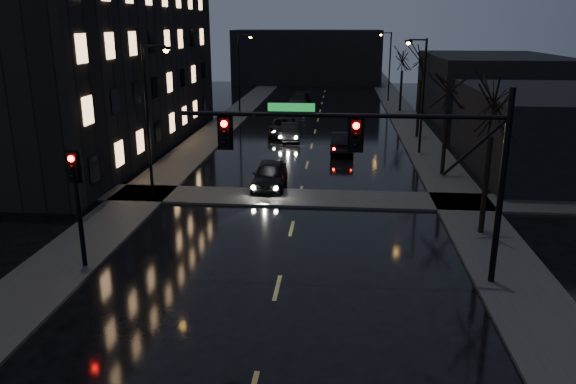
% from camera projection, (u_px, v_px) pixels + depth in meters
% --- Properties ---
extents(sidewalk_left, '(3.00, 140.00, 0.12)m').
position_uv_depth(sidewalk_left, '(211.00, 136.00, 46.31)').
color(sidewalk_left, '#2D2D2B').
rests_on(sidewalk_left, ground).
extents(sidewalk_right, '(3.00, 140.00, 0.12)m').
position_uv_depth(sidewalk_right, '(420.00, 139.00, 44.84)').
color(sidewalk_right, '#2D2D2B').
rests_on(sidewalk_right, ground).
extents(sidewalk_cross, '(40.00, 3.00, 0.12)m').
position_uv_depth(sidewalk_cross, '(299.00, 198.00, 29.84)').
color(sidewalk_cross, '#2D2D2B').
rests_on(sidewalk_cross, ground).
extents(apartment_block, '(12.00, 30.00, 12.00)m').
position_uv_depth(apartment_block, '(83.00, 66.00, 40.52)').
color(apartment_block, black).
rests_on(apartment_block, ground).
extents(commercial_right_near, '(10.00, 14.00, 5.00)m').
position_uv_depth(commercial_right_near, '(555.00, 132.00, 34.94)').
color(commercial_right_near, black).
rests_on(commercial_right_near, ground).
extents(commercial_right_far, '(12.00, 18.00, 6.00)m').
position_uv_depth(commercial_right_far, '(491.00, 86.00, 55.65)').
color(commercial_right_far, black).
rests_on(commercial_right_far, ground).
extents(far_block, '(22.00, 10.00, 8.00)m').
position_uv_depth(far_block, '(307.00, 57.00, 85.70)').
color(far_block, black).
rests_on(far_block, ground).
extents(signal_mast, '(11.11, 0.41, 7.00)m').
position_uv_depth(signal_mast, '(392.00, 149.00, 19.06)').
color(signal_mast, black).
rests_on(signal_mast, ground).
extents(signal_pole_left, '(0.35, 0.41, 4.53)m').
position_uv_depth(signal_pole_left, '(77.00, 193.00, 20.58)').
color(signal_pole_left, black).
rests_on(signal_pole_left, ground).
extents(tree_near, '(3.52, 3.52, 8.08)m').
position_uv_depth(tree_near, '(495.00, 93.00, 23.04)').
color(tree_near, black).
rests_on(tree_near, ground).
extents(tree_mid_a, '(3.30, 3.30, 7.58)m').
position_uv_depth(tree_mid_a, '(450.00, 79.00, 32.69)').
color(tree_mid_a, black).
rests_on(tree_mid_a, ground).
extents(tree_mid_b, '(3.74, 3.74, 8.59)m').
position_uv_depth(tree_mid_b, '(422.00, 55.00, 43.91)').
color(tree_mid_b, black).
rests_on(tree_mid_b, ground).
extents(tree_far, '(3.43, 3.43, 7.88)m').
position_uv_depth(tree_far, '(403.00, 53.00, 57.41)').
color(tree_far, black).
rests_on(tree_far, ground).
extents(streetlight_l_near, '(1.53, 0.28, 8.00)m').
position_uv_depth(streetlight_l_near, '(151.00, 109.00, 28.66)').
color(streetlight_l_near, black).
rests_on(streetlight_l_near, ground).
extents(streetlight_l_far, '(1.53, 0.28, 8.00)m').
position_uv_depth(streetlight_l_far, '(241.00, 68.00, 54.41)').
color(streetlight_l_far, black).
rests_on(streetlight_l_far, ground).
extents(streetlight_r_mid, '(1.53, 0.28, 8.00)m').
position_uv_depth(streetlight_r_mid, '(420.00, 86.00, 38.79)').
color(streetlight_r_mid, black).
rests_on(streetlight_r_mid, ground).
extents(streetlight_r_far, '(1.53, 0.28, 8.00)m').
position_uv_depth(streetlight_r_far, '(388.00, 61.00, 65.48)').
color(streetlight_r_far, black).
rests_on(streetlight_r_far, ground).
extents(oncoming_car_a, '(1.87, 4.54, 1.54)m').
position_uv_depth(oncoming_car_a, '(270.00, 175.00, 31.63)').
color(oncoming_car_a, black).
rests_on(oncoming_car_a, ground).
extents(oncoming_car_b, '(1.84, 4.14, 1.32)m').
position_uv_depth(oncoming_car_b, '(291.00, 132.00, 44.77)').
color(oncoming_car_b, black).
rests_on(oncoming_car_b, ground).
extents(oncoming_car_c, '(2.38, 5.10, 1.41)m').
position_uv_depth(oncoming_car_c, '(284.00, 127.00, 46.73)').
color(oncoming_car_c, black).
rests_on(oncoming_car_c, ground).
extents(oncoming_car_d, '(2.55, 5.40, 1.52)m').
position_uv_depth(oncoming_car_d, '(299.00, 100.00, 62.24)').
color(oncoming_car_d, black).
rests_on(oncoming_car_d, ground).
extents(lead_car, '(1.73, 4.68, 1.53)m').
position_uv_depth(lead_car, '(343.00, 142.00, 40.45)').
color(lead_car, black).
rests_on(lead_car, ground).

